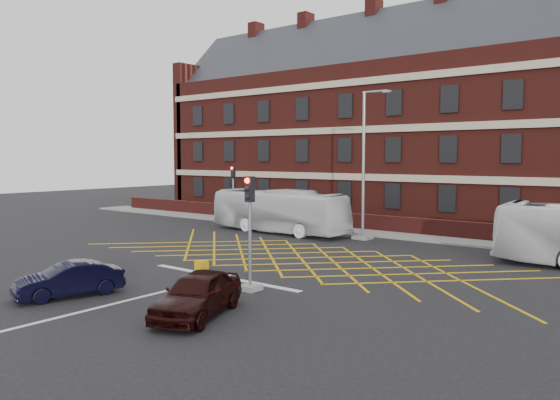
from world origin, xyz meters
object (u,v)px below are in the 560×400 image
Objects in this scene: car_maroon at (198,294)px; street_lamp at (364,189)px; bus_left at (279,211)px; utility_cabinet at (202,272)px; car_navy at (69,280)px; direction_signs at (231,202)px; traffic_light_near at (250,244)px; traffic_light_far at (233,199)px.

street_lamp is (-3.89, 17.35, 2.35)m from car_maroon.
bus_left is 14.79m from utility_cabinet.
car_navy is 1.68× the size of direction_signs.
utility_cabinet is at bearing -49.82° from direction_signs.
traffic_light_near reaches higher than car_maroon.
street_lamp reaches higher than car_maroon.
utility_cabinet is at bearing -172.54° from traffic_light_near.
bus_left reaches higher than utility_cabinet.
car_maroon is 0.97× the size of traffic_light_near.
car_maroon is (9.73, -16.40, -0.72)m from bus_left.
direction_signs reaches higher than car_maroon.
car_maroon is at bearing -45.22° from utility_cabinet.
street_lamp is 14.42m from utility_cabinet.
car_maroon is at bearing -75.88° from traffic_light_near.
traffic_light_far is 4.77× the size of utility_cabinet.
street_lamp is at bearing -10.63° from direction_signs.
bus_left is at bearing -22.07° from traffic_light_far.
street_lamp reaches higher than car_navy.
traffic_light_far reaches higher than utility_cabinet.
traffic_light_near is at bearing 83.40° from car_maroon.
bus_left is 2.76× the size of car_navy.
direction_signs is (-17.24, 19.86, 0.67)m from car_maroon.
traffic_light_far is (-6.55, 2.66, 0.34)m from bus_left.
car_maroon is 0.47× the size of street_lamp.
direction_signs is (-11.85, 21.04, 0.77)m from car_navy.
direction_signs is (-16.36, 16.37, -0.39)m from traffic_light_near.
traffic_light_near is 4.77× the size of utility_cabinet.
traffic_light_far is at bearing 129.58° from utility_cabinet.
street_lamp is at bearing -7.85° from traffic_light_far.
direction_signs is at bearing 169.37° from street_lamp.
street_lamp is (1.50, 18.53, 2.44)m from car_navy.
car_maroon is at bearing 28.11° from car_navy.
car_navy is 0.87× the size of traffic_light_near.
car_navy is at bearing 171.63° from car_maroon.
car_maroon is 4.61× the size of utility_cabinet.
traffic_light_far is at bearing 134.06° from car_navy.
car_maroon is at bearing -49.03° from direction_signs.
car_maroon is 4.50m from utility_cabinet.
traffic_light_near reaches higher than bus_left.
street_lamp is at bearing 92.92° from utility_cabinet.
utility_cabinet is at bearing -50.42° from traffic_light_far.
traffic_light_far is (-10.90, 20.24, 1.15)m from car_navy.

